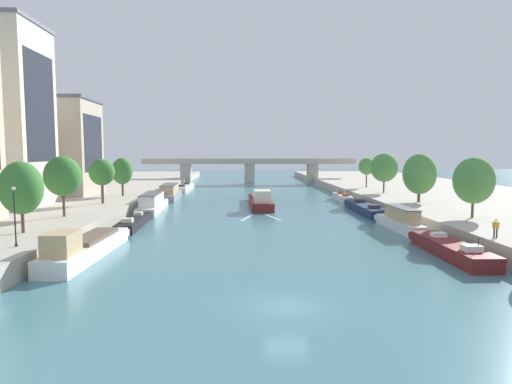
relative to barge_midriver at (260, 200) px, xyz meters
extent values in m
plane|color=#42757F|center=(-0.67, -47.37, -0.97)|extent=(400.00, 400.00, 0.00)
cube|color=#B7AD9E|center=(-36.64, 7.63, -0.11)|extent=(36.00, 170.00, 1.73)
cube|color=#B7AD9E|center=(35.31, 7.63, -0.11)|extent=(36.00, 170.00, 1.73)
cube|color=maroon|center=(-0.01, 0.60, -0.35)|extent=(3.51, 17.98, 1.24)
cube|color=maroon|center=(-0.10, 9.92, -0.22)|extent=(3.18, 1.29, 0.99)
cube|color=maroon|center=(-0.01, 0.60, 0.30)|extent=(3.58, 17.98, 0.06)
cube|color=beige|center=(0.05, -5.51, 1.25)|extent=(2.54, 3.61, 1.84)
cube|color=black|center=(0.04, -3.70, 1.53)|extent=(2.00, 0.05, 0.51)
cube|color=brown|center=(-0.02, 2.39, 0.51)|extent=(2.70, 9.36, 0.36)
cylinder|color=#232328|center=(0.55, -4.78, 0.88)|extent=(0.07, 0.07, 1.10)
cube|color=silver|center=(1.16, -12.66, -0.95)|extent=(2.06, 5.85, 0.03)
cube|color=silver|center=(-2.44, -12.69, -0.95)|extent=(1.94, 5.88, 0.03)
cube|color=silver|center=(-16.48, -34.66, -0.33)|extent=(3.26, 14.35, 1.27)
cube|color=silver|center=(-16.18, -27.19, -0.20)|extent=(2.62, 1.36, 1.01)
cube|color=silver|center=(-16.48, -34.66, 0.33)|extent=(3.32, 14.35, 0.06)
cube|color=tan|center=(-16.66, -39.50, 1.22)|extent=(2.14, 2.93, 1.72)
cube|color=black|center=(-16.61, -38.07, 1.48)|extent=(1.62, 0.09, 0.48)
cube|color=brown|center=(-16.42, -33.24, 0.54)|extent=(2.40, 7.49, 0.36)
cylinder|color=#232328|center=(-16.24, -38.95, 0.91)|extent=(0.07, 0.07, 1.10)
cube|color=black|center=(-16.17, -19.47, -0.47)|extent=(2.35, 11.55, 1.00)
cube|color=black|center=(-16.31, -13.37, -0.37)|extent=(2.00, 1.26, 0.86)
cube|color=black|center=(-16.17, -19.47, 0.06)|extent=(2.39, 11.55, 0.06)
cube|color=beige|center=(-16.23, -16.94, 0.29)|extent=(1.06, 0.92, 0.40)
cube|color=beige|center=(-16.09, -22.69, 0.33)|extent=(1.17, 1.13, 0.48)
cylinder|color=#232328|center=(-15.78, -22.91, 0.64)|extent=(0.07, 0.07, 1.10)
cube|color=silver|center=(-16.84, -4.77, -0.46)|extent=(3.32, 14.67, 1.01)
cube|color=silver|center=(-17.10, 2.87, -0.36)|extent=(2.72, 1.31, 0.87)
cube|color=silver|center=(-16.84, -4.77, 0.07)|extent=(3.38, 14.67, 0.06)
cube|color=white|center=(-16.81, -5.50, 0.90)|extent=(2.63, 9.41, 1.59)
cube|color=#4C4C51|center=(-16.81, -5.50, 1.73)|extent=(2.81, 9.69, 0.08)
cylinder|color=#232328|center=(-16.27, -9.13, 0.65)|extent=(0.07, 0.07, 1.10)
cube|color=gray|center=(-16.92, 12.46, -0.39)|extent=(3.57, 14.42, 1.15)
cube|color=gray|center=(-17.19, 19.96, -0.28)|extent=(2.95, 1.35, 0.94)
cube|color=gray|center=(-16.92, 12.46, 0.21)|extent=(3.63, 14.43, 0.06)
cube|color=tan|center=(-16.89, 11.74, 1.02)|extent=(2.84, 9.25, 1.55)
cube|color=#4C4C51|center=(-16.89, 11.74, 1.83)|extent=(3.03, 9.53, 0.08)
cylinder|color=#232328|center=(-16.30, 8.18, 0.79)|extent=(0.07, 0.07, 1.10)
cube|color=silver|center=(-16.61, 31.81, -0.44)|extent=(3.17, 15.73, 1.05)
cube|color=silver|center=(-16.42, 39.99, -0.34)|extent=(2.68, 1.29, 0.89)
cube|color=silver|center=(-16.61, 31.81, 0.11)|extent=(3.22, 15.73, 0.06)
cube|color=#38383D|center=(-16.53, 35.25, 0.34)|extent=(1.42, 0.93, 0.40)
cube|color=#38383D|center=(-16.72, 27.42, 0.38)|extent=(1.56, 1.14, 0.48)
cylinder|color=#232328|center=(-16.30, 27.10, 0.69)|extent=(0.07, 0.07, 1.10)
cube|color=maroon|center=(14.87, -35.64, -0.39)|extent=(2.58, 11.64, 1.17)
cube|color=maroon|center=(14.90, -29.48, -0.27)|extent=(2.40, 1.26, 0.95)
cube|color=maroon|center=(14.87, -35.64, 0.23)|extent=(2.63, 11.64, 0.06)
cube|color=white|center=(14.88, -33.09, 0.46)|extent=(1.26, 0.91, 0.40)
cube|color=white|center=(14.85, -38.90, 0.50)|extent=(1.39, 1.11, 0.48)
cylinder|color=#232328|center=(15.23, -39.13, 0.81)|extent=(0.07, 0.07, 1.10)
cube|color=silver|center=(15.02, -22.99, -0.39)|extent=(2.22, 10.42, 1.16)
cube|color=silver|center=(14.82, -17.46, -0.27)|extent=(1.80, 1.30, 0.95)
cube|color=silver|center=(15.02, -22.99, 0.22)|extent=(2.26, 10.42, 0.06)
cube|color=tan|center=(15.03, -23.51, 0.99)|extent=(1.75, 6.68, 1.49)
cube|color=#4C4C51|center=(15.03, -23.51, 1.78)|extent=(1.87, 6.89, 0.08)
cylinder|color=#232328|center=(15.40, -26.09, 0.80)|extent=(0.07, 0.07, 1.10)
cube|color=#1E284C|center=(15.34, -8.31, -0.39)|extent=(2.89, 15.05, 1.15)
cube|color=#1E284C|center=(15.41, -0.45, -0.28)|extent=(2.62, 1.27, 0.94)
cube|color=#1E284C|center=(15.34, -8.31, 0.21)|extent=(2.95, 15.05, 0.06)
cube|color=#38383D|center=(15.37, -5.01, 0.44)|extent=(1.38, 0.91, 0.40)
cube|color=#38383D|center=(15.30, -12.52, 0.48)|extent=(1.52, 1.11, 0.48)
cylinder|color=#232328|center=(15.71, -12.83, 0.79)|extent=(0.07, 0.07, 1.10)
cube|color=silver|center=(15.50, 6.90, -0.40)|extent=(2.36, 9.72, 1.14)
cube|color=silver|center=(15.71, 12.07, -0.29)|extent=(1.93, 1.31, 0.94)
cube|color=silver|center=(15.50, 6.90, 0.20)|extent=(2.40, 9.72, 0.06)
cube|color=#9E5133|center=(15.59, 9.02, 0.43)|extent=(1.02, 0.94, 0.40)
cube|color=#9E5133|center=(15.40, 4.20, 0.47)|extent=(1.13, 1.14, 0.48)
cylinder|color=#232328|center=(15.68, 3.99, 0.78)|extent=(0.07, 0.07, 1.10)
cylinder|color=brown|center=(-22.96, -32.34, 2.14)|extent=(0.28, 0.28, 2.75)
ellipsoid|color=#387533|center=(-22.96, -32.34, 4.82)|extent=(3.77, 3.77, 4.76)
cylinder|color=brown|center=(-23.25, -22.41, 2.43)|extent=(0.29, 0.29, 3.35)
ellipsoid|color=#387533|center=(-23.25, -22.41, 5.34)|extent=(4.06, 4.06, 4.47)
cylinder|color=brown|center=(-22.82, -9.90, 2.46)|extent=(0.38, 0.38, 3.41)
ellipsoid|color=#387533|center=(-22.82, -9.90, 5.19)|extent=(3.52, 3.52, 3.74)
cylinder|color=brown|center=(-22.95, 1.15, 2.21)|extent=(0.36, 0.36, 2.91)
ellipsoid|color=#387533|center=(-22.95, 1.15, 4.87)|extent=(3.40, 3.40, 4.37)
cylinder|color=brown|center=(22.39, -25.01, 2.13)|extent=(0.28, 0.28, 2.74)
ellipsoid|color=#4C8942|center=(22.39, -25.01, 4.91)|extent=(4.33, 4.33, 5.15)
cylinder|color=brown|center=(22.70, -9.75, 2.00)|extent=(0.40, 0.40, 2.48)
ellipsoid|color=#4C8942|center=(22.70, -9.75, 4.86)|extent=(4.73, 4.73, 5.90)
cylinder|color=brown|center=(22.30, 4.60, 2.32)|extent=(0.28, 0.28, 3.12)
ellipsoid|color=#4C8942|center=(22.30, 4.60, 5.28)|extent=(4.78, 4.78, 5.12)
cylinder|color=brown|center=(22.75, 16.89, 2.46)|extent=(0.27, 0.27, 3.40)
ellipsoid|color=#4C8942|center=(22.75, 16.89, 5.11)|extent=(3.29, 3.29, 3.48)
cylinder|color=black|center=(-20.65, -38.18, 2.93)|extent=(0.11, 0.11, 4.35)
sphere|color=#EAE5C6|center=(-20.65, -38.18, 5.25)|extent=(0.28, 0.28, 0.28)
cylinder|color=black|center=(-20.65, -38.18, 0.86)|extent=(0.22, 0.22, 0.20)
cube|color=#232833|center=(-30.08, -11.76, 13.95)|extent=(0.04, 8.45, 14.39)
cube|color=#B2A38E|center=(-36.12, 3.73, 8.68)|extent=(15.48, 11.19, 15.84)
cube|color=#4C515B|center=(-36.12, 3.73, 16.85)|extent=(15.95, 11.53, 0.50)
cube|color=#232833|center=(-28.36, 3.73, 9.47)|extent=(0.04, 8.95, 9.51)
cube|color=#ADA899|center=(-0.67, 51.54, 4.98)|extent=(59.95, 4.40, 0.60)
cube|color=#ADA899|center=(-0.67, 49.54, 5.73)|extent=(59.95, 0.30, 0.90)
cube|color=#ADA899|center=(-0.67, 53.54, 5.73)|extent=(59.95, 0.30, 0.90)
cube|color=#ADA899|center=(-18.64, 51.54, 1.85)|extent=(2.80, 3.60, 5.65)
cube|color=#ADA899|center=(-0.67, 51.54, 1.85)|extent=(2.80, 3.60, 5.65)
cube|color=#ADA899|center=(17.31, 51.54, 1.85)|extent=(2.80, 3.60, 5.65)
cylinder|color=#2D2D38|center=(18.18, -36.25, 1.18)|extent=(0.13, 0.13, 0.84)
cylinder|color=#2D2D38|center=(18.35, -36.37, 1.18)|extent=(0.13, 0.13, 0.84)
cube|color=gold|center=(18.27, -36.31, 1.88)|extent=(0.39, 0.36, 0.56)
sphere|color=beige|center=(18.27, -36.31, 2.28)|extent=(0.21, 0.21, 0.21)
cylinder|color=gold|center=(18.09, -36.18, 1.88)|extent=(0.09, 0.09, 0.54)
cylinder|color=gold|center=(18.44, -36.44, 1.88)|extent=(0.09, 0.09, 0.54)
camera|label=1|loc=(-3.34, -71.87, 8.02)|focal=30.53mm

